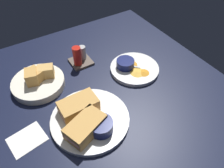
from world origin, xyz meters
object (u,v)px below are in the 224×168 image
at_px(plate_sandwich_main, 90,119).
at_px(plate_chips_companion, 134,69).
at_px(ramekin_light_gravy, 125,63).
at_px(spoon_by_gravy_ramekin, 124,65).
at_px(bread_basket_rear, 38,81).
at_px(condiment_caddy, 80,57).
at_px(spoon_by_dark_ramekin, 86,121).
at_px(ramekin_dark_sauce, 101,126).
at_px(sandwich_half_near, 79,106).
at_px(sandwich_half_far, 86,127).

bearing_deg(plate_sandwich_main, plate_chips_companion, 24.90).
relative_size(ramekin_light_gravy, spoon_by_gravy_ramekin, 0.93).
bearing_deg(spoon_by_gravy_ramekin, bread_basket_rear, 164.97).
distance_m(plate_sandwich_main, spoon_by_gravy_ramekin, 0.30).
xyz_separation_m(plate_chips_companion, condiment_caddy, (-0.18, 0.16, 0.03)).
distance_m(spoon_by_dark_ramekin, condiment_caddy, 0.33).
relative_size(ramekin_dark_sauce, condiment_caddy, 0.83).
bearing_deg(sandwich_half_near, plate_sandwich_main, -71.27).
xyz_separation_m(plate_chips_companion, bread_basket_rear, (-0.38, 0.13, 0.02)).
xyz_separation_m(sandwich_half_near, condiment_caddy, (0.12, 0.25, -0.01)).
bearing_deg(sandwich_half_far, condiment_caddy, 67.29).
bearing_deg(sandwich_half_near, condiment_caddy, 63.63).
xyz_separation_m(sandwich_half_near, spoon_by_gravy_ramekin, (0.27, 0.12, -0.02)).
xyz_separation_m(plate_sandwich_main, condiment_caddy, (0.11, 0.30, 0.03)).
relative_size(sandwich_half_near, ramekin_light_gravy, 1.77).
bearing_deg(condiment_caddy, bread_basket_rear, -168.99).
bearing_deg(condiment_caddy, ramekin_light_gravy, -43.35).
bearing_deg(bread_basket_rear, spoon_by_dark_ramekin, -73.81).
bearing_deg(spoon_by_gravy_ramekin, sandwich_half_near, -156.67).
xyz_separation_m(sandwich_half_near, plate_chips_companion, (0.30, 0.08, -0.03)).
xyz_separation_m(plate_chips_companion, spoon_by_gravy_ramekin, (-0.03, 0.03, 0.01)).
height_order(plate_chips_companion, bread_basket_rear, bread_basket_rear).
distance_m(plate_sandwich_main, sandwich_half_near, 0.06).
bearing_deg(sandwich_half_near, spoon_by_gravy_ramekin, 23.33).
xyz_separation_m(ramekin_dark_sauce, condiment_caddy, (0.10, 0.36, -0.00)).
xyz_separation_m(ramekin_dark_sauce, spoon_by_dark_ramekin, (-0.03, 0.05, -0.02)).
height_order(spoon_by_dark_ramekin, ramekin_light_gravy, ramekin_light_gravy).
distance_m(spoon_by_dark_ramekin, spoon_by_gravy_ramekin, 0.32).
bearing_deg(condiment_caddy, spoon_by_gravy_ramekin, -42.10).
relative_size(sandwich_half_near, bread_basket_rear, 0.65).
xyz_separation_m(sandwich_half_near, sandwich_half_far, (-0.02, -0.09, 0.00)).
distance_m(sandwich_half_far, bread_basket_rear, 0.30).
distance_m(sandwich_half_far, ramekin_light_gravy, 0.35).
relative_size(plate_chips_companion, bread_basket_rear, 1.01).
xyz_separation_m(plate_sandwich_main, spoon_by_dark_ramekin, (-0.02, -0.01, 0.01)).
bearing_deg(spoon_by_dark_ramekin, bread_basket_rear, 106.19).
relative_size(sandwich_half_near, ramekin_dark_sauce, 1.69).
relative_size(spoon_by_dark_ramekin, plate_chips_companion, 0.46).
distance_m(plate_sandwich_main, ramekin_dark_sauce, 0.07).
bearing_deg(plate_chips_companion, sandwich_half_far, -151.81).
bearing_deg(ramekin_light_gravy, plate_chips_companion, -39.81).
distance_m(plate_chips_companion, condiment_caddy, 0.24).
bearing_deg(plate_sandwich_main, sandwich_half_near, 108.73).
bearing_deg(ramekin_dark_sauce, ramekin_light_gravy, 41.89).
distance_m(plate_sandwich_main, ramekin_light_gravy, 0.30).
relative_size(sandwich_half_far, condiment_caddy, 1.57).
height_order(ramekin_light_gravy, bread_basket_rear, bread_basket_rear).
xyz_separation_m(ramekin_dark_sauce, plate_chips_companion, (0.27, 0.19, -0.03)).
distance_m(plate_chips_companion, bread_basket_rear, 0.40).
bearing_deg(condiment_caddy, sandwich_half_far, -112.71).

